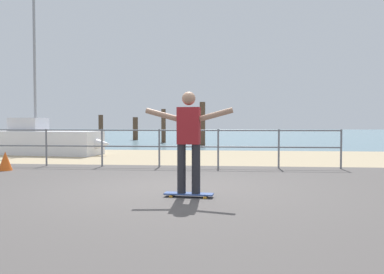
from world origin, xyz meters
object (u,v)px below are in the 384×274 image
at_px(skateboard, 189,194).
at_px(traffic_cone, 5,161).
at_px(sailboat, 46,141).
at_px(skateboarder, 189,136).

relative_size(skateboard, traffic_cone, 1.63).
bearing_deg(traffic_cone, sailboat, 104.24).
distance_m(skateboarder, traffic_cone, 5.91).
xyz_separation_m(skateboarder, traffic_cone, (-4.98, 3.10, -0.77)).
bearing_deg(skateboarder, sailboat, 127.97).
relative_size(skateboarder, traffic_cone, 3.30).
height_order(skateboard, traffic_cone, traffic_cone).
bearing_deg(skateboarder, skateboard, -63.43).
distance_m(sailboat, skateboarder, 10.10).
bearing_deg(skateboard, traffic_cone, 148.07).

